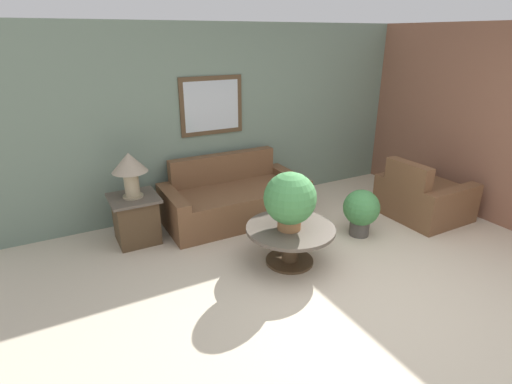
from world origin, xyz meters
TOP-DOWN VIEW (x-y plane):
  - ground_plane at (0.00, 0.00)m, footprint 20.00×20.00m
  - wall_back at (-0.01, 2.88)m, footprint 7.23×0.09m
  - wall_right at (2.65, 1.43)m, footprint 0.06×4.85m
  - couch_main at (-0.47, 2.32)m, footprint 1.94×0.95m
  - armchair at (1.92, 1.11)m, footprint 0.98×1.04m
  - coffee_table at (-0.42, 0.95)m, footprint 1.00×1.00m
  - side_table at (-1.83, 2.29)m, footprint 0.58×0.58m
  - table_lamp at (-1.83, 2.29)m, footprint 0.42×0.42m
  - potted_plant_on_table at (-0.46, 0.93)m, footprint 0.57×0.57m
  - potted_plant_floor at (0.74, 1.09)m, footprint 0.46×0.46m

SIDE VIEW (x-z plane):
  - ground_plane at x=0.00m, z-range 0.00..0.00m
  - armchair at x=1.92m, z-range -0.15..0.71m
  - couch_main at x=-0.47m, z-range -0.15..0.71m
  - side_table at x=-1.83m, z-range 0.01..0.61m
  - coffee_table at x=-0.42m, z-range 0.10..0.55m
  - potted_plant_floor at x=0.74m, z-range 0.04..0.66m
  - potted_plant_on_table at x=-0.46m, z-range 0.47..1.12m
  - table_lamp at x=-1.83m, z-range 0.70..1.26m
  - wall_right at x=2.65m, z-range 0.00..2.60m
  - wall_back at x=-0.01m, z-range 0.00..2.60m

